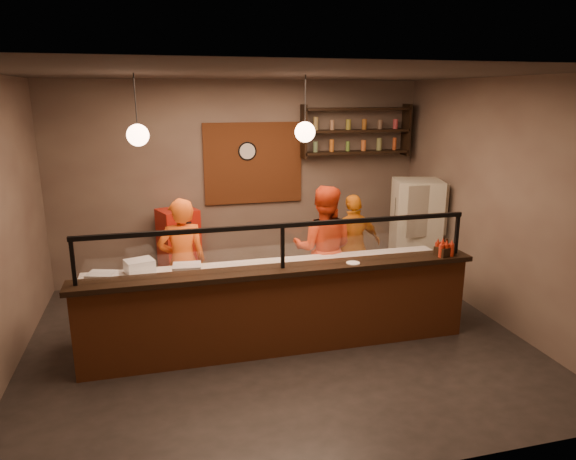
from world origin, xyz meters
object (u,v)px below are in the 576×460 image
object	(u,v)px
pizza_dough	(261,265)
pepper_mill	(446,246)
red_cooler	(179,249)
cook_mid	(323,249)
fridge	(415,233)
wall_clock	(247,151)
cook_left	(183,263)
condiment_caddy	(444,251)
cook_right	(353,246)

from	to	relation	value
pizza_dough	pepper_mill	distance (m)	2.32
red_cooler	pizza_dough	size ratio (longest dim) A/B	2.43
red_cooler	cook_mid	bearing A→B (deg)	-55.27
fridge	pizza_dough	xyz separation A→B (m)	(-2.74, -1.14, 0.06)
wall_clock	pizza_dough	world-z (taller)	wall_clock
pepper_mill	cook_left	bearing A→B (deg)	161.53
wall_clock	cook_left	world-z (taller)	wall_clock
cook_left	fridge	bearing A→B (deg)	-176.31
condiment_caddy	wall_clock	bearing A→B (deg)	124.58
red_cooler	pizza_dough	xyz separation A→B (m)	(0.92, -1.87, 0.27)
cook_left	pizza_dough	distance (m)	1.07
wall_clock	pepper_mill	xyz separation A→B (m)	(2.01, -2.73, -0.94)
red_cooler	condiment_caddy	size ratio (longest dim) A/B	6.26
pizza_dough	pepper_mill	size ratio (longest dim) A/B	2.73
cook_mid	fridge	xyz separation A→B (m)	(1.74, 0.62, -0.05)
fridge	red_cooler	world-z (taller)	fridge
cook_left	fridge	distance (m)	3.73
wall_clock	red_cooler	xyz separation A→B (m)	(-1.16, -0.31, -1.46)
pepper_mill	red_cooler	bearing A→B (deg)	142.63
cook_left	red_cooler	distance (m)	1.37
cook_mid	pepper_mill	world-z (taller)	cook_mid
fridge	condiment_caddy	xyz separation A→B (m)	(-0.57, -1.77, 0.27)
pizza_dough	cook_left	bearing A→B (deg)	151.43
cook_mid	fridge	distance (m)	1.85
cook_right	pizza_dough	size ratio (longest dim) A/B	2.98
cook_left	condiment_caddy	size ratio (longest dim) A/B	8.43
cook_mid	red_cooler	size ratio (longest dim) A/B	1.40
red_cooler	pepper_mill	bearing A→B (deg)	-57.52
cook_right	pepper_mill	world-z (taller)	cook_right
wall_clock	red_cooler	distance (m)	1.89
wall_clock	condiment_caddy	bearing A→B (deg)	-55.42
condiment_caddy	red_cooler	bearing A→B (deg)	141.11
fridge	red_cooler	distance (m)	3.74
fridge	condiment_caddy	size ratio (longest dim) A/B	8.34
cook_right	red_cooler	xyz separation A→B (m)	(-2.52, 0.95, -0.14)
wall_clock	cook_right	bearing A→B (deg)	-42.73
condiment_caddy	fridge	bearing A→B (deg)	72.28
wall_clock	pizza_dough	distance (m)	2.49
cook_mid	pepper_mill	distance (m)	1.66
cook_right	pizza_dough	world-z (taller)	cook_right
condiment_caddy	cook_right	bearing A→B (deg)	110.25
cook_right	pizza_dough	bearing A→B (deg)	21.24
wall_clock	pizza_dough	xyz separation A→B (m)	(-0.24, -2.18, -1.19)
cook_left	cook_right	size ratio (longest dim) A/B	1.10
cook_mid	condiment_caddy	xyz separation A→B (m)	(1.18, -1.15, 0.22)
cook_left	cook_mid	world-z (taller)	cook_mid
cook_right	condiment_caddy	xyz separation A→B (m)	(0.57, -1.55, 0.34)
cook_left	fridge	xyz separation A→B (m)	(3.67, 0.63, -0.01)
pepper_mill	condiment_caddy	bearing A→B (deg)	-132.45
red_cooler	pizza_dough	bearing A→B (deg)	-83.84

